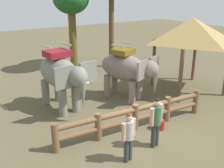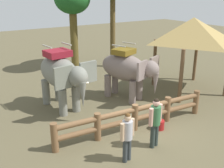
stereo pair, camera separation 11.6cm
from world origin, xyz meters
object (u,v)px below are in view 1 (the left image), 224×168
at_px(tourist_woman_in_black, 156,119).
at_px(tourist_man_in_blue, 128,134).
at_px(thatched_shelter, 192,31).
at_px(tree_back_center, 71,2).
at_px(feed_bucket, 160,125).
at_px(elephant_near_left, 61,74).
at_px(elephant_center, 127,69).
at_px(log_fence, 135,115).

relative_size(tourist_woman_in_black, tourist_man_in_blue, 1.08).
relative_size(thatched_shelter, tree_back_center, 0.79).
distance_m(tourist_woman_in_black, tourist_man_in_blue, 1.28).
xyz_separation_m(thatched_shelter, feed_bucket, (-4.20, -2.38, -3.00)).
distance_m(elephant_near_left, tourist_woman_in_black, 4.82).
xyz_separation_m(elephant_near_left, elephant_center, (3.12, -0.58, -0.11)).
xyz_separation_m(tourist_man_in_blue, feed_bucket, (2.25, 0.94, -0.77)).
height_order(elephant_center, tourist_man_in_blue, elephant_center).
distance_m(elephant_center, thatched_shelter, 3.91).
bearing_deg(log_fence, elephant_near_left, 115.05).
bearing_deg(tree_back_center, elephant_center, -89.73).
bearing_deg(tourist_woman_in_black, tourist_man_in_blue, -173.26).
xyz_separation_m(elephant_near_left, feed_bucket, (2.37, -3.78, -1.46)).
distance_m(log_fence, feed_bucket, 1.05).
height_order(tourist_woman_in_black, thatched_shelter, thatched_shelter).
bearing_deg(tree_back_center, tourist_man_in_blue, -106.68).
distance_m(elephant_center, tree_back_center, 6.44).
xyz_separation_m(elephant_near_left, thatched_shelter, (6.57, -1.40, 1.54)).
xyz_separation_m(elephant_near_left, tourist_woman_in_black, (1.39, -4.57, -0.61)).
distance_m(log_fence, tourist_man_in_blue, 2.04).
distance_m(tourist_woman_in_black, feed_bucket, 1.52).
relative_size(elephant_near_left, tree_back_center, 0.62).
relative_size(tourist_woman_in_black, thatched_shelter, 0.41).
height_order(tourist_woman_in_black, feed_bucket, tourist_woman_in_black).
bearing_deg(tourist_man_in_blue, feed_bucket, 22.74).
relative_size(log_fence, elephant_center, 2.00).
distance_m(log_fence, tree_back_center, 9.42).
bearing_deg(thatched_shelter, elephant_center, 166.61).
distance_m(elephant_center, feed_bucket, 3.55).
relative_size(log_fence, tourist_man_in_blue, 3.92).
bearing_deg(tourist_woman_in_black, log_fence, 83.34).
distance_m(elephant_near_left, elephant_center, 3.18).
bearing_deg(tree_back_center, tourist_woman_in_black, -99.91).
distance_m(elephant_near_left, tree_back_center, 6.63).
bearing_deg(elephant_near_left, feed_bucket, -57.92).
bearing_deg(elephant_center, log_fence, -120.32).
distance_m(tree_back_center, feed_bucket, 9.93).
relative_size(elephant_near_left, thatched_shelter, 0.78).
relative_size(elephant_near_left, feed_bucket, 9.13).
relative_size(elephant_near_left, tourist_woman_in_black, 1.92).
bearing_deg(elephant_near_left, elephant_center, -10.60).
xyz_separation_m(log_fence, tree_back_center, (1.56, 8.48, 3.78)).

